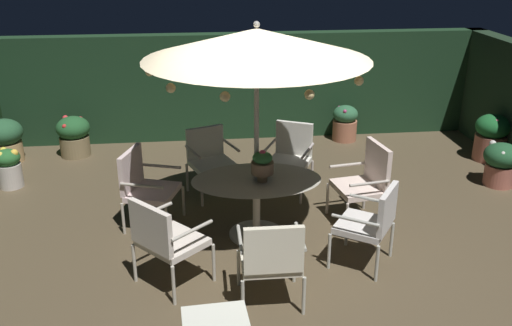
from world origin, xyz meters
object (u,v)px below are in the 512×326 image
Objects in this scene: patio_chair_west at (210,157)px; potted_plant_back_left at (501,163)px; patio_umbrella at (257,44)px; patio_chair_southeast at (372,220)px; potted_plant_right_far at (9,167)px; potted_plant_right_near at (492,136)px; patio_dining_table at (256,193)px; patio_chair_northeast at (165,237)px; patio_chair_southwest at (290,154)px; ottoman_footrest at (216,324)px; potted_plant_front_corner at (345,122)px; centerpiece_planter at (262,164)px; potted_plant_left_far at (4,139)px; potted_plant_back_right at (74,135)px; patio_chair_south at (366,179)px; patio_chair_east at (271,257)px; patio_chair_north at (144,184)px.

patio_chair_west reaches higher than potted_plant_back_left.
patio_umbrella is at bearing -163.59° from potted_plant_back_left.
patio_chair_southeast is 5.21m from potted_plant_right_far.
potted_plant_right_far is 7.39m from potted_plant_right_near.
patio_umbrella is at bearing 34.54° from patio_dining_table.
patio_dining_table is 1.40m from patio_chair_northeast.
patio_chair_southwest is (-0.53, 2.06, -0.01)m from patio_chair_southeast.
patio_chair_southeast reaches higher than patio_chair_west.
ottoman_footrest is 5.92m from potted_plant_front_corner.
patio_dining_table is at bearing -153.07° from potted_plant_right_near.
potted_plant_front_corner is at bearing 60.47° from centerpiece_planter.
patio_chair_southeast is 2.19m from ottoman_footrest.
patio_chair_southeast reaches higher than potted_plant_left_far.
patio_umbrella is 4.45m from potted_plant_back_right.
centerpiece_planter is at bearing -56.49° from patio_dining_table.
patio_chair_south is at bearing -145.33° from potted_plant_right_near.
potted_plant_right_near is at bearing 12.88° from patio_chair_southwest.
patio_dining_table is 0.42m from centerpiece_planter.
patio_chair_west is 2.91m from potted_plant_right_far.
patio_chair_southwest is at bearing 76.59° from patio_chair_east.
patio_chair_northeast is 1.68× the size of potted_plant_right_far.
potted_plant_right_near is (2.08, -1.19, 0.07)m from potted_plant_front_corner.
potted_plant_front_corner is 0.90× the size of potted_plant_left_far.
patio_dining_table is at bearing -48.15° from potted_plant_back_right.
potted_plant_back_right is at bearing 145.82° from patio_chair_south.
patio_umbrella is 2.25m from patio_chair_east.
patio_chair_south reaches higher than ottoman_footrest.
patio_chair_east is 1.51× the size of potted_plant_front_corner.
patio_umbrella is 3.83× the size of potted_plant_back_right.
patio_chair_west is 1.46× the size of potted_plant_front_corner.
potted_plant_right_far is at bearing 161.65° from patio_chair_south.
patio_chair_east reaches higher than potted_plant_back_left.
patio_umbrella is 2.78× the size of patio_chair_west.
patio_chair_north reaches higher than potted_plant_back_left.
patio_chair_southwest is at bearing -167.12° from potted_plant_right_near.
patio_chair_south is 4.92m from potted_plant_back_right.
potted_plant_back_left is at bearing -3.49° from patio_chair_southwest.
potted_plant_right_near is (7.74, -0.79, 0.02)m from potted_plant_left_far.
potted_plant_right_near is at bearing 30.59° from patio_chair_northeast.
patio_chair_southeast is at bearing -34.45° from patio_umbrella.
centerpiece_planter reaches higher than ottoman_footrest.
patio_dining_table reaches higher than potted_plant_left_far.
centerpiece_planter is 0.66× the size of potted_plant_right_far.
patio_chair_southeast is at bearing -32.74° from centerpiece_planter.
patio_chair_southeast is 5.38m from potted_plant_back_right.
potted_plant_back_right is (-1.63, 3.93, -0.21)m from patio_chair_northeast.
potted_plant_front_corner is (1.94, 3.23, -1.98)m from patio_umbrella.
patio_chair_south is 2.44m from potted_plant_back_left.
patio_chair_southwest is (0.64, 2.67, -0.01)m from patio_chair_east.
potted_plant_back_right is 1.06m from potted_plant_left_far.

